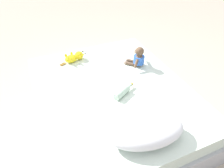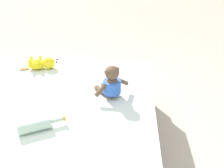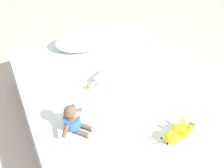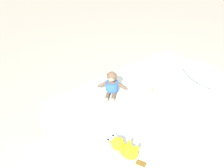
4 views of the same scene
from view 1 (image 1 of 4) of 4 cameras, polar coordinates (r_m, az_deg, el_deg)
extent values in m
plane|color=#B7A893|center=(2.30, 0.00, -9.67)|extent=(16.00, 16.00, 0.00)
cube|color=#B2B2B7|center=(2.19, 0.00, -7.20)|extent=(1.49, 1.82, 0.29)
cube|color=silver|center=(2.04, 0.00, -2.86)|extent=(1.44, 1.77, 0.16)
ellipsoid|color=white|center=(1.53, 9.54, -13.07)|extent=(0.63, 0.41, 0.17)
ellipsoid|color=brown|center=(2.28, 7.66, 6.82)|extent=(0.15, 0.15, 0.15)
cylinder|color=blue|center=(2.28, 7.67, 6.92)|extent=(0.17, 0.17, 0.09)
sphere|color=brown|center=(2.22, 7.90, 9.23)|extent=(0.10, 0.10, 0.10)
ellipsoid|color=gray|center=(2.24, 6.88, 9.31)|extent=(0.08, 0.08, 0.04)
sphere|color=black|center=(2.21, 6.83, 9.44)|extent=(0.01, 0.01, 0.01)
sphere|color=black|center=(2.24, 7.12, 9.85)|extent=(0.01, 0.01, 0.01)
cylinder|color=brown|center=(2.18, 7.56, 8.97)|extent=(0.03, 0.03, 0.03)
cylinder|color=brown|center=(2.26, 8.29, 10.01)|extent=(0.03, 0.03, 0.03)
cylinder|color=brown|center=(2.20, 6.91, 5.83)|extent=(0.09, 0.09, 0.08)
cylinder|color=brown|center=(2.36, 8.41, 8.14)|extent=(0.09, 0.09, 0.08)
cylinder|color=brown|center=(2.31, 5.07, 5.80)|extent=(0.09, 0.10, 0.04)
cylinder|color=brown|center=(2.36, 5.57, 6.53)|extent=(0.09, 0.10, 0.04)
sphere|color=gray|center=(2.32, 3.90, 6.09)|extent=(0.04, 0.04, 0.04)
sphere|color=gray|center=(2.37, 4.42, 6.80)|extent=(0.04, 0.04, 0.04)
ellipsoid|color=yellow|center=(2.40, -11.59, 7.12)|extent=(0.17, 0.14, 0.08)
sphere|color=yellow|center=(2.43, -9.42, 8.05)|extent=(0.10, 0.10, 0.10)
cone|color=yellow|center=(2.46, -8.85, 8.83)|extent=(0.07, 0.04, 0.05)
sphere|color=black|center=(2.46, -8.29, 9.19)|extent=(0.02, 0.02, 0.02)
cone|color=yellow|center=(2.41, -8.24, 8.29)|extent=(0.07, 0.04, 0.05)
sphere|color=black|center=(2.42, -7.66, 8.66)|extent=(0.02, 0.02, 0.02)
sphere|color=red|center=(2.44, -9.81, 8.90)|extent=(0.02, 0.02, 0.02)
sphere|color=red|center=(2.39, -9.16, 8.32)|extent=(0.02, 0.02, 0.02)
ellipsoid|color=yellow|center=(2.42, -11.48, 8.53)|extent=(0.03, 0.03, 0.05)
ellipsoid|color=yellow|center=(2.35, -10.60, 7.70)|extent=(0.03, 0.03, 0.05)
ellipsoid|color=yellow|center=(2.39, -13.07, 7.92)|extent=(0.03, 0.03, 0.05)
ellipsoid|color=yellow|center=(2.33, -12.30, 7.16)|extent=(0.03, 0.03, 0.05)
cube|color=brown|center=(2.39, -13.85, 5.49)|extent=(0.08, 0.07, 0.01)
cylinder|color=#B2D1B7|center=(1.88, 2.76, -2.50)|extent=(0.19, 0.14, 0.07)
cylinder|color=#B2D1B7|center=(1.96, 4.94, -0.64)|extent=(0.07, 0.05, 0.03)
cylinder|color=gold|center=(1.98, 5.63, -0.05)|extent=(0.03, 0.03, 0.03)
camera|label=2|loc=(1.28, 46.56, 6.48)|focal=35.72mm
camera|label=3|loc=(3.08, 1.50, 44.78)|focal=41.88mm
camera|label=4|loc=(2.90, -41.97, 34.89)|focal=39.65mm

